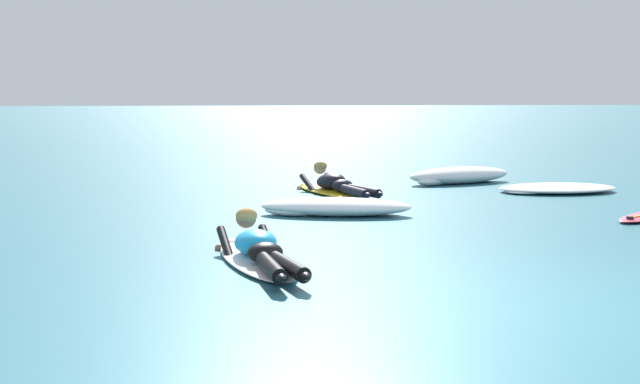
% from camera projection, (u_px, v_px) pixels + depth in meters
% --- Properties ---
extents(ground_plane, '(120.00, 120.00, 0.00)m').
position_uv_depth(ground_plane, '(367.00, 178.00, 16.96)').
color(ground_plane, '#2D6B7A').
extents(surfer_near, '(1.04, 2.57, 0.54)m').
position_uv_depth(surfer_near, '(259.00, 251.00, 8.73)').
color(surfer_near, white).
rests_on(surfer_near, ground).
extents(surfer_far, '(1.29, 2.46, 0.53)m').
position_uv_depth(surfer_far, '(335.00, 186.00, 14.35)').
color(surfer_far, yellow).
rests_on(surfer_far, ground).
extents(whitewater_front, '(2.00, 1.26, 0.13)m').
position_uv_depth(whitewater_front, '(557.00, 188.00, 14.71)').
color(whitewater_front, white).
rests_on(whitewater_front, ground).
extents(whitewater_mid_left, '(2.11, 1.03, 0.24)m').
position_uv_depth(whitewater_mid_left, '(336.00, 207.00, 12.06)').
color(whitewater_mid_left, white).
rests_on(whitewater_mid_left, ground).
extents(whitewater_mid_right, '(2.14, 1.39, 0.30)m').
position_uv_depth(whitewater_mid_right, '(460.00, 176.00, 16.00)').
color(whitewater_mid_right, white).
rests_on(whitewater_mid_right, ground).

